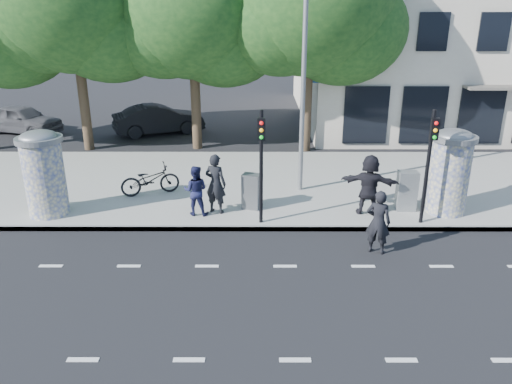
{
  "coord_description": "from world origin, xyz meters",
  "views": [
    {
      "loc": [
        -0.72,
        -9.87,
        6.26
      ],
      "look_at": [
        -0.75,
        3.5,
        1.25
      ],
      "focal_mm": 35.0,
      "sensor_mm": 36.0,
      "label": 1
    }
  ],
  "objects_px": {
    "ped_a": "(41,184)",
    "ped_b": "(216,184)",
    "ad_column_left": "(44,171)",
    "street_lamp": "(304,54)",
    "bicycle": "(150,180)",
    "traffic_pole_near": "(261,156)",
    "cabinet_right": "(407,191)",
    "ped_f": "(369,185)",
    "car_mid": "(159,119)",
    "car_left": "(22,119)",
    "cabinet_left": "(251,191)",
    "ad_column_right": "(450,170)",
    "ped_c": "(196,190)",
    "man_road": "(378,222)",
    "traffic_pole_far": "(430,156)"
  },
  "relations": [
    {
      "from": "ped_a",
      "to": "ped_b",
      "type": "xyz_separation_m",
      "value": [
        5.43,
        -0.09,
        0.03
      ]
    },
    {
      "from": "ad_column_right",
      "to": "cabinet_left",
      "type": "relative_size",
      "value": 2.32
    },
    {
      "from": "traffic_pole_near",
      "to": "car_left",
      "type": "relative_size",
      "value": 0.8
    },
    {
      "from": "ped_c",
      "to": "street_lamp",
      "type": "bearing_deg",
      "value": -142.14
    },
    {
      "from": "ped_a",
      "to": "car_left",
      "type": "xyz_separation_m",
      "value": [
        -5.48,
        10.92,
        -0.34
      ]
    },
    {
      "from": "ad_column_left",
      "to": "ped_a",
      "type": "height_order",
      "value": "ad_column_left"
    },
    {
      "from": "traffic_pole_near",
      "to": "ped_b",
      "type": "distance_m",
      "value": 1.98
    },
    {
      "from": "ped_f",
      "to": "car_left",
      "type": "bearing_deg",
      "value": -20.66
    },
    {
      "from": "ad_column_left",
      "to": "ad_column_right",
      "type": "xyz_separation_m",
      "value": [
        12.4,
        0.2,
        0.0
      ]
    },
    {
      "from": "ad_column_right",
      "to": "ped_a",
      "type": "xyz_separation_m",
      "value": [
        -12.63,
        0.01,
        -0.47
      ]
    },
    {
      "from": "ped_a",
      "to": "ped_f",
      "type": "distance_m",
      "value": 10.16
    },
    {
      "from": "street_lamp",
      "to": "ped_b",
      "type": "xyz_separation_m",
      "value": [
        -2.8,
        -2.01,
        -3.7
      ]
    },
    {
      "from": "traffic_pole_far",
      "to": "ped_a",
      "type": "height_order",
      "value": "traffic_pole_far"
    },
    {
      "from": "ped_a",
      "to": "cabinet_left",
      "type": "relative_size",
      "value": 1.61
    },
    {
      "from": "traffic_pole_far",
      "to": "ped_c",
      "type": "bearing_deg",
      "value": 174.45
    },
    {
      "from": "ped_b",
      "to": "ped_c",
      "type": "bearing_deg",
      "value": 38.55
    },
    {
      "from": "ped_c",
      "to": "cabinet_right",
      "type": "distance_m",
      "value": 6.62
    },
    {
      "from": "bicycle",
      "to": "cabinet_left",
      "type": "distance_m",
      "value": 3.7
    },
    {
      "from": "ad_column_left",
      "to": "cabinet_right",
      "type": "relative_size",
      "value": 2.09
    },
    {
      "from": "ped_c",
      "to": "ped_b",
      "type": "bearing_deg",
      "value": -159.04
    },
    {
      "from": "ad_column_right",
      "to": "traffic_pole_far",
      "type": "bearing_deg",
      "value": -137.79
    },
    {
      "from": "cabinet_right",
      "to": "ped_f",
      "type": "bearing_deg",
      "value": -163.97
    },
    {
      "from": "ped_f",
      "to": "cabinet_left",
      "type": "bearing_deg",
      "value": 7.9
    },
    {
      "from": "ped_a",
      "to": "cabinet_right",
      "type": "xyz_separation_m",
      "value": [
        11.43,
        0.13,
        -0.28
      ]
    },
    {
      "from": "ped_a",
      "to": "ped_c",
      "type": "height_order",
      "value": "ped_a"
    },
    {
      "from": "ad_column_left",
      "to": "man_road",
      "type": "distance_m",
      "value": 9.98
    },
    {
      "from": "street_lamp",
      "to": "cabinet_right",
      "type": "height_order",
      "value": "street_lamp"
    },
    {
      "from": "man_road",
      "to": "car_left",
      "type": "xyz_separation_m",
      "value": [
        -15.41,
        13.44,
        -0.16
      ]
    },
    {
      "from": "ped_c",
      "to": "man_road",
      "type": "distance_m",
      "value": 5.57
    },
    {
      "from": "ped_a",
      "to": "ped_b",
      "type": "height_order",
      "value": "ped_b"
    },
    {
      "from": "ped_b",
      "to": "bicycle",
      "type": "height_order",
      "value": "ped_b"
    },
    {
      "from": "ad_column_left",
      "to": "ad_column_right",
      "type": "bearing_deg",
      "value": 0.92
    },
    {
      "from": "street_lamp",
      "to": "ped_c",
      "type": "distance_m",
      "value": 5.59
    },
    {
      "from": "car_mid",
      "to": "street_lamp",
      "type": "bearing_deg",
      "value": -166.57
    },
    {
      "from": "street_lamp",
      "to": "ped_a",
      "type": "relative_size",
      "value": 4.36
    },
    {
      "from": "man_road",
      "to": "street_lamp",
      "type": "bearing_deg",
      "value": -48.23
    },
    {
      "from": "ad_column_right",
      "to": "ped_c",
      "type": "distance_m",
      "value": 7.83
    },
    {
      "from": "car_mid",
      "to": "ped_f",
      "type": "bearing_deg",
      "value": -165.39
    },
    {
      "from": "ad_column_left",
      "to": "bicycle",
      "type": "relative_size",
      "value": 1.33
    },
    {
      "from": "street_lamp",
      "to": "bicycle",
      "type": "relative_size",
      "value": 4.01
    },
    {
      "from": "ad_column_right",
      "to": "ped_f",
      "type": "distance_m",
      "value": 2.52
    },
    {
      "from": "ped_f",
      "to": "car_mid",
      "type": "relative_size",
      "value": 0.42
    },
    {
      "from": "ped_f",
      "to": "car_left",
      "type": "distance_m",
      "value": 19.19
    },
    {
      "from": "ad_column_left",
      "to": "car_mid",
      "type": "xyz_separation_m",
      "value": [
        1.4,
        10.99,
        -0.79
      ]
    },
    {
      "from": "street_lamp",
      "to": "cabinet_left",
      "type": "xyz_separation_m",
      "value": [
        -1.7,
        -1.67,
        -4.07
      ]
    },
    {
      "from": "ped_f",
      "to": "car_mid",
      "type": "xyz_separation_m",
      "value": [
        -8.52,
        10.96,
        -0.35
      ]
    },
    {
      "from": "traffic_pole_near",
      "to": "cabinet_right",
      "type": "relative_size",
      "value": 2.69
    },
    {
      "from": "bicycle",
      "to": "cabinet_left",
      "type": "bearing_deg",
      "value": -130.65
    },
    {
      "from": "ped_f",
      "to": "cabinet_left",
      "type": "distance_m",
      "value": 3.67
    },
    {
      "from": "ped_b",
      "to": "ped_c",
      "type": "relative_size",
      "value": 1.2
    }
  ]
}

